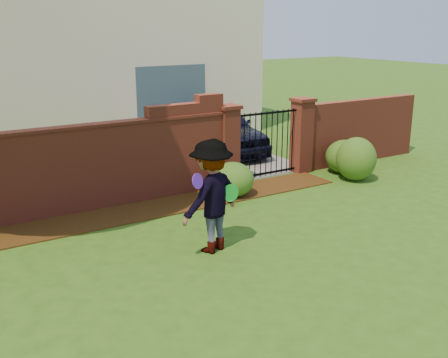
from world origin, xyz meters
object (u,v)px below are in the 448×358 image
car (222,129)px  man (213,197)px  frisbee_green (231,193)px  frisbee_purple (198,181)px

car → man: bearing=-117.3°
man → frisbee_green: bearing=150.1°
frisbee_purple → man: bearing=26.2°
man → frisbee_purple: man is taller
car → man: 7.01m
car → frisbee_green: (-3.53, -5.94, 0.28)m
car → frisbee_green: size_ratio=13.86×
car → frisbee_purple: frisbee_purple is taller
man → frisbee_purple: (-0.39, -0.19, 0.38)m
car → frisbee_purple: 7.41m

